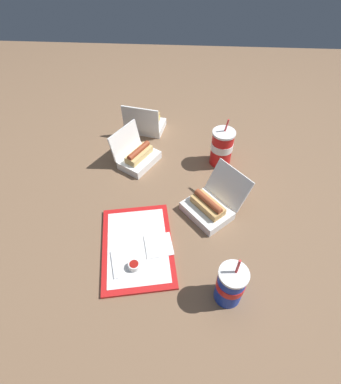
{
  "coord_description": "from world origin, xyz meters",
  "views": [
    {
      "loc": [
        -0.86,
        -0.02,
        0.97
      ],
      "look_at": [
        -0.03,
        0.03,
        0.05
      ],
      "focal_mm": 28.0,
      "sensor_mm": 36.0,
      "label": 1
    }
  ],
  "objects": [
    {
      "name": "ketchup_cup",
      "position": [
        -0.36,
        0.14,
        0.03
      ],
      "size": [
        0.04,
        0.04,
        0.02
      ],
      "color": "white",
      "rests_on": "food_tray"
    },
    {
      "name": "napkin_stack",
      "position": [
        -0.26,
        0.06,
        0.02
      ],
      "size": [
        0.12,
        0.12,
        0.0
      ],
      "primitive_type": "cube",
      "rotation": [
        0.0,
        0.0,
        0.25
      ],
      "color": "white",
      "rests_on": "food_tray"
    },
    {
      "name": "clamshell_sandwich_left",
      "position": [
        0.47,
        0.2,
        0.04
      ],
      "size": [
        0.18,
        0.21,
        0.17
      ],
      "color": "white",
      "rests_on": "ground_plane"
    },
    {
      "name": "food_tray",
      "position": [
        -0.27,
        0.14,
        0.01
      ],
      "size": [
        0.41,
        0.32,
        0.01
      ],
      "color": "red",
      "rests_on": "ground_plane"
    },
    {
      "name": "plastic_fork",
      "position": [
        -0.35,
        0.22,
        0.02
      ],
      "size": [
        0.11,
        0.04,
        0.0
      ],
      "primitive_type": "cube",
      "rotation": [
        0.0,
        0.0,
        0.31
      ],
      "color": "white",
      "rests_on": "food_tray"
    },
    {
      "name": "soda_cup_center",
      "position": [
        -0.44,
        -0.18,
        0.08
      ],
      "size": [
        0.09,
        0.09,
        0.22
      ],
      "color": "#1938B7",
      "rests_on": "ground_plane"
    },
    {
      "name": "soda_cup_back",
      "position": [
        0.23,
        -0.19,
        0.09
      ],
      "size": [
        0.1,
        0.1,
        0.24
      ],
      "color": "red",
      "rests_on": "ground_plane"
    },
    {
      "name": "clamshell_hotdog_corner",
      "position": [
        0.2,
        0.2,
        0.04
      ],
      "size": [
        0.24,
        0.23,
        0.16
      ],
      "color": "white",
      "rests_on": "ground_plane"
    },
    {
      "name": "ground_plane",
      "position": [
        0.0,
        0.0,
        0.0
      ],
      "size": [
        3.2,
        3.2,
        0.0
      ],
      "primitive_type": "plane",
      "color": "brown"
    },
    {
      "name": "clamshell_hotdog_right",
      "position": [
        -0.08,
        -0.13,
        0.04
      ],
      "size": [
        0.28,
        0.28,
        0.16
      ],
      "color": "white",
      "rests_on": "ground_plane"
    }
  ]
}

